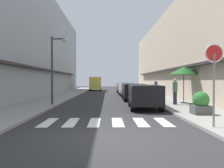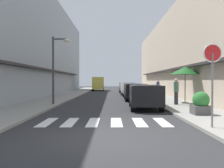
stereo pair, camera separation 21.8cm
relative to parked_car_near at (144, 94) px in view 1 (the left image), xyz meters
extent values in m
plane|color=#2B2B2D|center=(-2.29, 10.93, -0.92)|extent=(100.40, 100.40, 0.00)
cube|color=gray|center=(-7.10, 10.93, -0.86)|extent=(2.95, 63.89, 0.12)
cube|color=gray|center=(2.53, 10.93, -0.86)|extent=(2.95, 63.89, 0.12)
cube|color=#939EA8|center=(-11.08, 12.21, 4.82)|extent=(5.00, 43.07, 11.48)
cube|color=#332D2D|center=(-8.33, 12.21, 1.88)|extent=(0.50, 30.15, 0.16)
cube|color=#C6B299|center=(6.50, 12.21, 3.69)|extent=(5.00, 43.07, 9.23)
cube|color=#332D2D|center=(3.75, 12.21, 1.88)|extent=(0.50, 30.15, 0.16)
cube|color=silver|center=(-4.66, -4.62, -0.92)|extent=(0.45, 2.20, 0.01)
cube|color=silver|center=(-3.71, -4.62, -0.92)|extent=(0.45, 2.20, 0.01)
cube|color=silver|center=(-2.76, -4.62, -0.92)|extent=(0.45, 2.20, 0.01)
cube|color=silver|center=(-1.81, -4.62, -0.92)|extent=(0.45, 2.20, 0.01)
cube|color=silver|center=(-0.86, -4.62, -0.92)|extent=(0.45, 2.20, 0.01)
cube|color=silver|center=(0.09, -4.62, -0.92)|extent=(0.45, 2.20, 0.01)
cube|color=black|center=(0.00, 0.04, -0.04)|extent=(1.93, 4.20, 1.13)
cube|color=black|center=(0.00, -0.17, 0.27)|extent=(1.57, 2.37, 0.56)
cylinder|color=black|center=(-0.73, 1.43, -0.60)|extent=(0.25, 0.65, 0.64)
cylinder|color=black|center=(0.85, 1.36, -0.60)|extent=(0.25, 0.65, 0.64)
cylinder|color=black|center=(-0.85, -1.29, -0.60)|extent=(0.25, 0.65, 0.64)
cylinder|color=black|center=(0.73, -1.36, -0.60)|extent=(0.25, 0.65, 0.64)
cube|color=black|center=(0.00, 6.47, -0.04)|extent=(1.83, 4.50, 1.13)
cube|color=black|center=(0.00, 6.25, 0.27)|extent=(1.52, 2.53, 0.56)
cylinder|color=black|center=(-0.77, 7.96, -0.60)|extent=(0.23, 0.64, 0.64)
cylinder|color=black|center=(0.82, 7.93, -0.60)|extent=(0.23, 0.64, 0.64)
cylinder|color=black|center=(-0.82, 5.01, -0.60)|extent=(0.23, 0.64, 0.64)
cylinder|color=black|center=(0.77, 4.98, -0.60)|extent=(0.23, 0.64, 0.64)
cube|color=silver|center=(0.00, 12.31, -0.04)|extent=(1.90, 4.17, 1.13)
cube|color=black|center=(0.00, 12.10, 0.27)|extent=(1.56, 2.35, 0.56)
cylinder|color=black|center=(-0.85, 13.63, -0.60)|extent=(0.24, 0.65, 0.64)
cylinder|color=black|center=(0.74, 13.69, -0.60)|extent=(0.24, 0.65, 0.64)
cylinder|color=black|center=(-0.74, 10.92, -0.60)|extent=(0.24, 0.65, 0.64)
cylinder|color=black|center=(0.85, 10.98, -0.60)|extent=(0.24, 0.65, 0.64)
cube|color=#4C5156|center=(0.00, 18.31, -0.04)|extent=(1.90, 4.08, 1.13)
cube|color=black|center=(0.00, 18.11, 0.27)|extent=(1.55, 2.31, 0.56)
cylinder|color=black|center=(-0.85, 19.60, -0.60)|extent=(0.24, 0.65, 0.64)
cylinder|color=black|center=(0.74, 19.66, -0.60)|extent=(0.24, 0.65, 0.64)
cylinder|color=black|center=(-0.74, 16.95, -0.60)|extent=(0.24, 0.65, 0.64)
cylinder|color=black|center=(0.85, 17.01, -0.60)|extent=(0.24, 0.65, 0.64)
cube|color=#D8CC4C|center=(-4.42, 27.64, 0.41)|extent=(2.15, 5.47, 2.03)
cube|color=black|center=(-4.42, 27.37, 1.17)|extent=(1.75, 3.08, 0.56)
cylinder|color=black|center=(-5.38, 29.38, -0.60)|extent=(0.24, 0.65, 0.64)
cylinder|color=black|center=(-3.60, 29.45, -0.60)|extent=(0.24, 0.65, 0.64)
cylinder|color=black|center=(-5.25, 25.82, -0.60)|extent=(0.24, 0.65, 0.64)
cylinder|color=black|center=(-3.46, 25.89, -0.60)|extent=(0.24, 0.65, 0.64)
cylinder|color=slate|center=(1.43, -6.30, 0.47)|extent=(0.07, 0.07, 2.54)
cylinder|color=red|center=(1.43, -6.30, 1.74)|extent=(0.64, 0.03, 0.64)
torus|color=white|center=(1.43, -6.30, 1.74)|extent=(0.65, 0.05, 0.65)
cylinder|color=#38383D|center=(-6.00, 1.82, 1.49)|extent=(0.14, 0.14, 4.59)
cylinder|color=#38383D|center=(-5.55, 1.82, 3.63)|extent=(0.90, 0.10, 0.10)
ellipsoid|color=beige|center=(-5.10, 1.82, 3.53)|extent=(0.44, 0.28, 0.20)
cylinder|color=#262626|center=(3.22, 2.57, -0.77)|extent=(0.48, 0.48, 0.06)
cylinder|color=#4C3823|center=(3.22, 2.57, 0.37)|extent=(0.06, 0.06, 2.33)
cone|color=#19511E|center=(3.22, 2.57, 1.53)|extent=(2.13, 2.13, 0.55)
cube|color=#4C4C4C|center=(2.24, -3.12, -0.59)|extent=(0.83, 0.83, 0.41)
sphere|color=#2D7533|center=(2.24, -3.12, -0.11)|extent=(0.79, 0.79, 0.79)
cylinder|color=#282B33|center=(2.32, 1.60, -0.38)|extent=(0.26, 0.26, 0.85)
cylinder|color=#4C7259|center=(2.32, 1.60, 0.38)|extent=(0.34, 0.34, 0.67)
sphere|color=tan|center=(2.32, 1.60, 0.83)|extent=(0.23, 0.23, 0.23)
cylinder|color=#282B33|center=(2.86, 10.76, -0.39)|extent=(0.26, 0.26, 0.82)
cylinder|color=navy|center=(2.86, 10.76, 0.35)|extent=(0.34, 0.34, 0.65)
sphere|color=tan|center=(2.86, 10.76, 0.78)|extent=(0.22, 0.22, 0.22)
camera|label=1|loc=(-2.21, -14.46, 0.79)|focal=38.42mm
camera|label=2|loc=(-1.99, -14.47, 0.79)|focal=38.42mm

